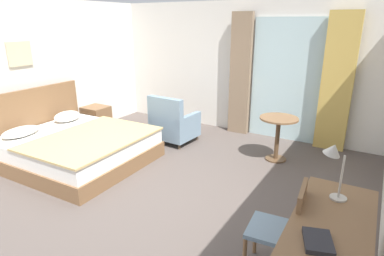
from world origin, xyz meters
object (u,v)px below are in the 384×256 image
nightstand (96,119)px  framed_picture (19,54)px  desk_chair (284,226)px  bed (75,146)px  desk_lamp (334,158)px  closed_book (318,241)px  armchair_by_window (173,124)px  writing_desk (331,231)px  round_cafe_table (278,129)px

nightstand → framed_picture: framed_picture is taller
desk_chair → bed: bearing=168.2°
bed → nightstand: bed is taller
bed → nightstand: (-0.89, 1.29, -0.01)m
nightstand → desk_lamp: size_ratio=1.06×
closed_book → desk_lamp: bearing=75.2°
armchair_by_window → framed_picture: (-1.97, -1.54, 1.31)m
desk_lamp → closed_book: 0.77m
desk_chair → desk_lamp: (0.29, 0.24, 0.61)m
desk_lamp → framed_picture: bearing=174.1°
bed → armchair_by_window: bed is taller
writing_desk → desk_lamp: (-0.09, 0.36, 0.45)m
closed_book → armchair_by_window: bearing=119.6°
desk_lamp → closed_book: (0.04, -0.69, -0.33)m
desk_lamp → round_cafe_table: (-1.08, 2.24, -0.59)m
armchair_by_window → writing_desk: bearing=-38.1°
armchair_by_window → round_cafe_table: bearing=5.9°
closed_book → armchair_by_window: (-3.02, 2.74, -0.43)m
bed → round_cafe_table: size_ratio=2.97×
writing_desk → framed_picture: bearing=170.2°
nightstand → desk_chair: 4.89m
bed → desk_lamp: size_ratio=4.48×
desk_lamp → armchair_by_window: bearing=145.6°
bed → closed_book: bed is taller
desk_lamp → writing_desk: bearing=-76.7°
closed_book → framed_picture: 5.21m
bed → closed_book: size_ratio=8.52×
bed → armchair_by_window: bearing=60.8°
nightstand → closed_book: bearing=-27.6°
bed → nightstand: bearing=124.5°
desk_chair → closed_book: 0.63m
desk_lamp → framed_picture: 5.00m
closed_book → framed_picture: framed_picture is taller
writing_desk → desk_lamp: 0.58m
bed → framed_picture: framed_picture is taller
bed → round_cafe_table: bearing=32.2°
writing_desk → round_cafe_table: size_ratio=1.81×
desk_chair → closed_book: bearing=-54.1°
closed_book → round_cafe_table: 3.16m
desk_chair → framed_picture: bearing=170.9°
desk_chair → framed_picture: 4.86m
desk_chair → round_cafe_table: 2.60m
desk_lamp → framed_picture: (-4.95, 0.51, 0.54)m
closed_book → armchair_by_window: size_ratio=0.28×
nightstand → round_cafe_table: round_cafe_table is taller
desk_lamp → round_cafe_table: bearing=115.8°
closed_book → round_cafe_table: size_ratio=0.35×
closed_book → framed_picture: (-4.99, 1.20, 0.87)m
desk_lamp → armchair_by_window: (-2.98, 2.05, -0.77)m
writing_desk → round_cafe_table: 2.86m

